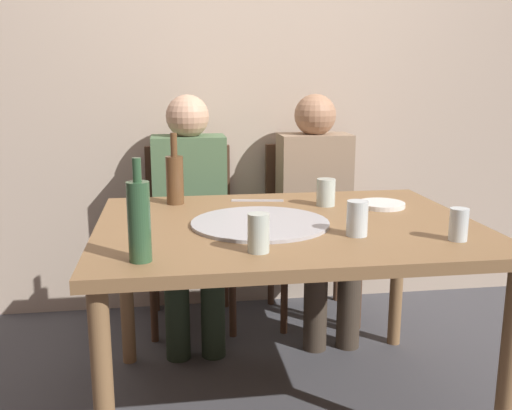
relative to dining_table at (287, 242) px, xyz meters
name	(u,v)px	position (x,y,z in m)	size (l,w,h in m)	color
ground_plane	(285,406)	(0.00, 0.00, -0.66)	(8.00, 8.00, 0.00)	#424247
back_wall	(246,67)	(0.00, 1.14, 0.64)	(6.00, 0.10, 2.60)	#BCA893
dining_table	(287,242)	(0.00, 0.00, 0.00)	(1.37, 1.04, 0.74)	olive
pizza_tray	(260,223)	(-0.10, -0.02, 0.08)	(0.49, 0.49, 0.01)	#ADADB2
wine_bottle	(139,220)	(-0.51, -0.38, 0.20)	(0.07, 0.07, 0.30)	#2D5133
beer_bottle	(175,178)	(-0.40, 0.37, 0.18)	(0.07, 0.07, 0.29)	brown
tumbler_near	(258,233)	(-0.16, -0.34, 0.14)	(0.07, 0.07, 0.12)	#B7C6BC
tumbler_far	(459,224)	(0.50, -0.31, 0.13)	(0.06, 0.06, 0.11)	silver
wine_glass	(326,192)	(0.21, 0.25, 0.13)	(0.08, 0.08, 0.11)	#B7C6BC
short_glass	(357,218)	(0.19, -0.21, 0.13)	(0.07, 0.07, 0.12)	silver
plate_stack	(381,205)	(0.42, 0.19, 0.09)	(0.19, 0.19, 0.02)	white
table_knife	(257,201)	(-0.05, 0.37, 0.08)	(0.22, 0.02, 0.01)	#B7B7BC
chair_left	(190,223)	(-0.32, 0.92, -0.15)	(0.44, 0.44, 0.90)	#472D1E
chair_right	(310,219)	(0.31, 0.92, -0.15)	(0.44, 0.44, 0.90)	#472D1E
guest_in_sweater	(190,205)	(-0.32, 0.77, -0.02)	(0.36, 0.56, 1.17)	#4C6B47
guest_in_beanie	(318,201)	(0.31, 0.77, -0.02)	(0.36, 0.56, 1.17)	#937A60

